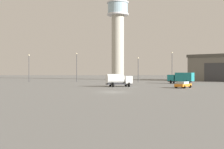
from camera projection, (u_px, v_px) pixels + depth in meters
name	position (u px, v px, depth m)	size (l,w,h in m)	color
ground_plane	(113.00, 92.00, 49.61)	(400.00, 400.00, 0.00)	slate
control_tower	(118.00, 34.00, 122.16)	(8.88, 8.88, 35.71)	#B2AD9E
truck_fuel_tanker_white	(118.00, 80.00, 66.40)	(6.06, 4.07, 2.84)	#38383D
truck_box_teal	(181.00, 78.00, 82.64)	(7.17, 5.90, 3.07)	#38383D
car_orange	(183.00, 84.00, 61.47)	(4.20, 4.71, 1.37)	orange
light_post_west	(138.00, 67.00, 92.89)	(0.44, 0.44, 7.76)	#38383D
light_post_east	(29.00, 66.00, 95.64)	(0.44, 0.44, 8.83)	#38383D
light_post_north	(172.00, 64.00, 101.09)	(0.44, 0.44, 9.96)	#38383D
light_post_centre	(77.00, 65.00, 98.58)	(0.44, 0.44, 9.49)	#38383D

